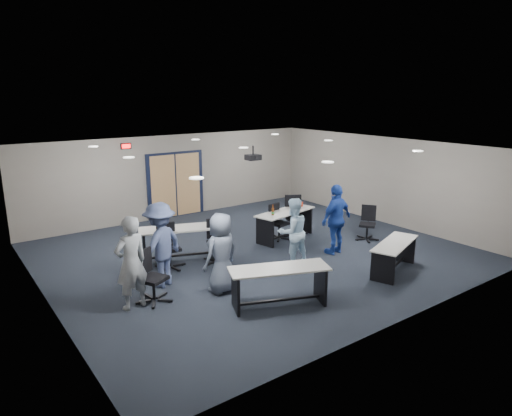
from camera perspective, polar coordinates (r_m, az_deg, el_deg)
floor at (r=11.86m, az=-0.12°, el=-5.61°), size 10.00×10.00×0.00m
back_wall at (r=15.26m, az=-10.11°, el=3.94°), size 10.00×0.04×2.70m
front_wall at (r=8.40m, az=18.29°, el=-5.13°), size 10.00×0.04×2.70m
left_wall at (r=9.54m, az=-25.27°, el=-3.47°), size 0.04×9.00×2.70m
right_wall at (r=14.90m, az=15.68°, el=3.38°), size 0.04×9.00×2.70m
ceiling at (r=11.23m, az=-0.13°, el=7.46°), size 10.00×9.00×0.04m
double_door at (r=15.29m, az=-10.00°, el=2.82°), size 2.00×0.07×2.20m
exit_sign at (r=14.44m, az=-15.95°, el=7.45°), size 0.32×0.07×0.18m
ceiling_projector at (r=11.84m, az=-0.37°, el=6.38°), size 0.35×0.32×0.37m
ceiling_can_lights at (r=11.43m, az=-0.87°, el=7.43°), size 6.24×5.74×0.02m
table_front_left at (r=8.89m, az=2.90°, el=-8.95°), size 2.02×1.32×0.78m
table_front_right at (r=10.97m, az=16.91°, el=-5.27°), size 1.82×1.13×0.70m
table_back_left at (r=11.36m, az=-9.29°, el=-3.70°), size 2.14×1.34×0.83m
table_back_right at (r=12.86m, az=3.66°, el=-1.45°), size 2.05×1.05×1.09m
chair_back_a at (r=10.87m, az=-10.79°, el=-4.79°), size 0.75×0.75×1.06m
chair_back_b at (r=11.09m, az=-4.88°, el=-4.22°), size 0.86×0.86×1.05m
chair_back_c at (r=12.80m, az=2.94°, el=-1.76°), size 0.73×0.73×1.00m
chair_back_d at (r=13.18m, az=4.85°, el=-0.99°), size 0.97×0.97×1.14m
chair_loose_left at (r=9.25m, az=-12.74°, el=-8.38°), size 0.89×0.89×1.06m
chair_loose_right at (r=13.08m, az=13.76°, el=-1.88°), size 0.85×0.85×0.97m
person_gray at (r=8.96m, az=-15.35°, el=-6.64°), size 0.74×0.56×1.83m
person_plaid at (r=9.40m, az=-4.35°, el=-5.63°), size 0.91×0.69×1.68m
person_lightblue at (r=10.87m, az=4.62°, el=-2.99°), size 0.86×0.71×1.63m
person_navy at (r=11.76m, az=10.00°, el=-1.39°), size 1.10×0.56×1.80m
person_back at (r=9.84m, az=-11.87°, el=-4.53°), size 1.36×1.10×1.83m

